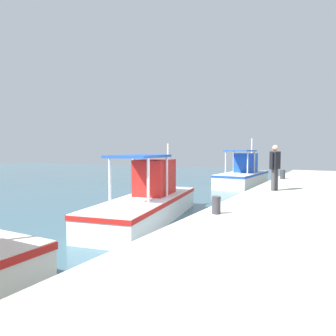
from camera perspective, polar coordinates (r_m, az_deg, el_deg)
fishing_boat_third at (r=9.93m, az=-3.78°, el=-6.21°), size 6.35×2.94×2.57m
fishing_boat_fourth at (r=19.75m, az=14.19°, el=-1.38°), size 5.64×2.16×3.14m
fisherman_standing at (r=11.71m, az=19.83°, el=0.44°), size 0.58×0.34×1.69m
mooring_bollard_second at (r=7.10m, az=9.25°, el=-7.04°), size 0.21×0.21×0.41m
mooring_bollard_third at (r=16.68m, az=21.14°, el=-1.17°), size 0.26×0.26×0.48m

